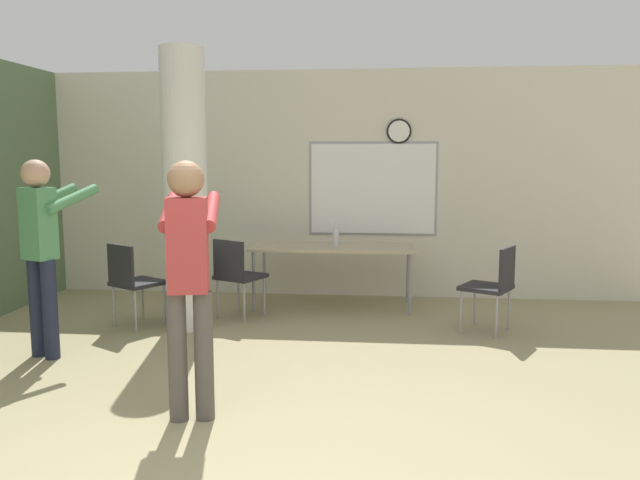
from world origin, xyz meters
TOP-DOWN VIEW (x-y plane):
  - wall_back at (0.01, 5.06)m, footprint 8.00×0.15m
  - support_pillar at (-1.24, 3.34)m, footprint 0.44×0.44m
  - folding_table at (0.17, 4.37)m, footprint 1.87×0.76m
  - bottle_on_table at (0.19, 4.38)m, footprint 0.07×0.07m
  - chair_mid_room at (1.82, 3.44)m, footprint 0.60×0.60m
  - chair_near_pillar at (-1.81, 3.29)m, footprint 0.60×0.60m
  - chair_table_left at (-0.83, 3.73)m, footprint 0.59×0.59m
  - person_playing_front at (-0.53, 1.15)m, footprint 0.47×0.67m
  - person_watching_back at (-2.18, 2.29)m, footprint 0.55×0.69m

SIDE VIEW (x-z plane):
  - chair_mid_room at x=1.82m, z-range 0.08..0.95m
  - chair_near_pillar at x=-1.81m, z-range 0.08..0.95m
  - chair_table_left at x=-0.83m, z-range 0.08..0.95m
  - folding_table at x=0.17m, z-range 0.32..1.04m
  - bottle_on_table at x=0.19m, z-range 0.69..0.96m
  - person_playing_front at x=-0.53m, z-range 0.15..1.87m
  - person_watching_back at x=-2.18m, z-range 0.15..1.87m
  - wall_back at x=0.01m, z-range 0.00..2.80m
  - support_pillar at x=-1.24m, z-range 0.00..2.80m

